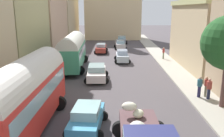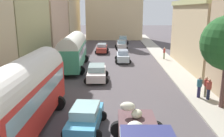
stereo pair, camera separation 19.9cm
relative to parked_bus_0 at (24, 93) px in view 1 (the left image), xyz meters
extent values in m
plane|color=#4E474B|center=(4.84, 18.66, -2.37)|extent=(154.00, 154.00, 0.00)
cube|color=gray|center=(-2.41, 18.66, -2.30)|extent=(2.50, 70.00, 0.14)
cube|color=#AAA497|center=(12.09, 18.66, -2.30)|extent=(2.50, 70.00, 0.14)
cube|color=tan|center=(-5.70, 14.43, 4.46)|extent=(4.08, 11.10, 13.66)
cube|color=tan|center=(-5.87, 26.90, 2.27)|extent=(4.41, 12.04, 9.28)
cube|color=#C7B48E|center=(-6.52, 40.97, 2.19)|extent=(5.70, 14.33, 9.12)
cube|color=tan|center=(15.60, 15.93, 1.34)|extent=(4.53, 13.41, 7.42)
cube|color=tan|center=(15.60, 15.93, 5.34)|extent=(4.98, 13.41, 0.57)
cube|color=beige|center=(4.84, 45.26, 3.57)|extent=(12.86, 6.39, 11.88)
cube|color=#D7BB89|center=(0.33, 43.67, 6.53)|extent=(2.33, 2.33, 17.80)
cube|color=beige|center=(9.34, 43.67, 6.53)|extent=(2.33, 2.33, 17.80)
cube|color=red|center=(0.00, 0.00, -0.57)|extent=(2.47, 10.00, 2.59)
cylinder|color=silver|center=(0.00, 0.00, 0.72)|extent=(2.42, 9.80, 2.31)
cube|color=#99B7C6|center=(0.00, 0.00, 0.00)|extent=(2.51, 9.20, 0.83)
cylinder|color=black|center=(-1.08, 3.10, -1.87)|extent=(1.00, 0.35, 1.00)
cylinder|color=black|center=(1.15, 3.08, -1.87)|extent=(1.00, 0.35, 1.00)
cube|color=#3C926D|center=(0.12, 15.39, -0.67)|extent=(2.84, 9.98, 2.39)
cylinder|color=silver|center=(0.12, 15.39, 0.52)|extent=(2.78, 9.78, 2.32)
cube|color=#99B7C6|center=(0.12, 15.39, -0.15)|extent=(2.85, 9.20, 0.77)
cylinder|color=black|center=(-1.15, 18.40, -1.87)|extent=(1.00, 0.35, 1.00)
cylinder|color=black|center=(1.10, 18.50, -1.87)|extent=(1.00, 0.35, 1.00)
cylinder|color=black|center=(-0.86, 12.28, -1.87)|extent=(1.00, 0.35, 1.00)
cylinder|color=black|center=(1.39, 12.39, -1.87)|extent=(1.00, 0.35, 1.00)
cube|color=brown|center=(6.39, -1.31, -1.65)|extent=(2.12, 4.53, 0.55)
ellipsoid|color=beige|center=(6.64, -2.79, -1.08)|extent=(1.21, 1.20, 0.58)
ellipsoid|color=beige|center=(6.37, -0.18, -1.14)|extent=(0.85, 0.95, 0.45)
ellipsoid|color=silver|center=(6.48, -2.23, -1.14)|extent=(0.86, 0.72, 0.45)
ellipsoid|color=beige|center=(5.87, -0.03, -0.77)|extent=(0.89, 0.70, 0.50)
ellipsoid|color=beige|center=(6.13, -2.44, -0.79)|extent=(0.98, 0.98, 0.48)
ellipsoid|color=silver|center=(6.02, -2.76, -0.66)|extent=(1.06, 1.13, 0.59)
cylinder|color=black|center=(7.43, -0.51, -1.92)|extent=(0.90, 0.31, 0.90)
cylinder|color=black|center=(5.35, -0.53, -1.92)|extent=(0.90, 0.31, 0.90)
cube|color=silver|center=(6.15, 19.01, -1.69)|extent=(1.59, 3.96, 0.81)
cube|color=#A2B2CE|center=(6.15, 19.01, -1.02)|extent=(1.37, 2.07, 0.54)
cylinder|color=black|center=(6.93, 17.80, -2.07)|extent=(0.60, 0.21, 0.60)
cylinder|color=black|center=(5.41, 17.78, -2.07)|extent=(0.60, 0.21, 0.60)
cylinder|color=black|center=(6.88, 20.24, -2.07)|extent=(0.60, 0.21, 0.60)
cylinder|color=black|center=(5.36, 20.22, -2.07)|extent=(0.60, 0.21, 0.60)
cube|color=silver|center=(6.18, 29.95, -1.70)|extent=(1.78, 4.20, 0.80)
cube|color=#92B7CE|center=(6.18, 29.95, -1.05)|extent=(1.49, 2.22, 0.50)
cylinder|color=black|center=(7.03, 28.72, -2.07)|extent=(0.60, 0.21, 0.60)
cylinder|color=black|center=(5.47, 28.64, -2.07)|extent=(0.60, 0.21, 0.60)
cylinder|color=black|center=(6.90, 31.27, -2.07)|extent=(0.60, 0.21, 0.60)
cylinder|color=black|center=(5.33, 31.19, -2.07)|extent=(0.60, 0.21, 0.60)
cube|color=gray|center=(6.71, 36.56, -1.72)|extent=(1.80, 3.67, 0.76)
cube|color=#91BCCB|center=(6.71, 36.56, -1.06)|extent=(1.54, 1.93, 0.57)
cylinder|color=black|center=(7.51, 35.41, -2.07)|extent=(0.60, 0.21, 0.60)
cylinder|color=black|center=(5.83, 35.47, -2.07)|extent=(0.60, 0.21, 0.60)
cylinder|color=black|center=(7.58, 37.65, -2.07)|extent=(0.60, 0.21, 0.60)
cylinder|color=black|center=(5.90, 37.71, -2.07)|extent=(0.60, 0.21, 0.60)
cube|color=#3E91BE|center=(3.43, 0.32, -1.76)|extent=(1.93, 4.01, 0.67)
cube|color=#93BEBE|center=(3.43, 0.32, -1.16)|extent=(1.60, 2.13, 0.53)
cylinder|color=black|center=(2.70, 1.59, -2.07)|extent=(0.60, 0.21, 0.60)
cylinder|color=black|center=(4.34, 1.47, -2.07)|extent=(0.60, 0.21, 0.60)
cylinder|color=black|center=(2.52, -0.83, -2.07)|extent=(0.60, 0.21, 0.60)
cylinder|color=black|center=(4.16, -0.95, -2.07)|extent=(0.60, 0.21, 0.60)
cube|color=silver|center=(3.30, 10.49, -1.73)|extent=(1.96, 4.41, 0.74)
cube|color=#99B7BB|center=(3.30, 10.49, -1.10)|extent=(1.66, 2.32, 0.52)
cylinder|color=black|center=(2.35, 11.80, -2.07)|extent=(0.60, 0.21, 0.60)
cylinder|color=black|center=(4.13, 11.88, -2.07)|extent=(0.60, 0.21, 0.60)
cylinder|color=black|center=(2.46, 9.11, -2.07)|extent=(0.60, 0.21, 0.60)
cylinder|color=black|center=(4.25, 9.18, -2.07)|extent=(0.60, 0.21, 0.60)
cube|color=#AF372D|center=(2.95, 26.11, -1.73)|extent=(1.61, 4.36, 0.75)
cube|color=#9AB3C5|center=(2.95, 26.11, -1.13)|extent=(1.41, 2.27, 0.45)
cylinder|color=black|center=(2.15, 27.45, -2.07)|extent=(0.60, 0.21, 0.60)
cylinder|color=black|center=(3.74, 27.46, -2.07)|extent=(0.60, 0.21, 0.60)
cylinder|color=black|center=(2.17, 24.75, -2.07)|extent=(0.60, 0.21, 0.60)
cylinder|color=black|center=(3.75, 24.76, -2.07)|extent=(0.60, 0.21, 0.60)
cylinder|color=#27244B|center=(11.76, 5.35, -2.30)|extent=(0.22, 0.22, 0.14)
cylinder|color=#27244B|center=(11.76, 5.35, -1.78)|extent=(0.32, 0.32, 0.90)
cylinder|color=#2F6479|center=(11.76, 5.35, -1.06)|extent=(0.49, 0.49, 0.55)
sphere|color=tan|center=(11.76, 5.35, -0.68)|extent=(0.21, 0.21, 0.21)
cylinder|color=gray|center=(12.31, 5.48, -2.30)|extent=(0.17, 0.17, 0.14)
cylinder|color=gray|center=(12.31, 5.48, -1.78)|extent=(0.25, 0.25, 0.90)
cylinder|color=#A23F36|center=(12.31, 5.48, -1.07)|extent=(0.38, 0.38, 0.52)
sphere|color=tan|center=(12.31, 5.48, -0.70)|extent=(0.22, 0.22, 0.22)
cylinder|color=#1F223C|center=(12.33, 4.90, -2.30)|extent=(0.21, 0.21, 0.14)
cylinder|color=#1F223C|center=(12.33, 4.90, -1.81)|extent=(0.31, 0.31, 0.84)
cylinder|color=#9E3F37|center=(12.33, 4.90, -1.10)|extent=(0.47, 0.47, 0.58)
sphere|color=#DA9082|center=(12.33, 4.90, -0.69)|extent=(0.23, 0.23, 0.23)
cylinder|color=#6C7151|center=(11.98, 20.40, -2.30)|extent=(0.17, 0.17, 0.14)
cylinder|color=#6C7151|center=(11.98, 20.40, -1.78)|extent=(0.22, 0.22, 0.89)
cylinder|color=#9F332D|center=(11.98, 20.40, -1.07)|extent=(0.34, 0.34, 0.53)
sphere|color=tan|center=(11.98, 20.40, -0.70)|extent=(0.21, 0.21, 0.21)
cylinder|color=brown|center=(12.74, 3.43, -0.71)|extent=(0.35, 0.35, 3.33)
camera|label=1|loc=(4.97, -12.54, 4.53)|focal=38.26mm
camera|label=2|loc=(5.17, -12.54, 4.53)|focal=38.26mm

